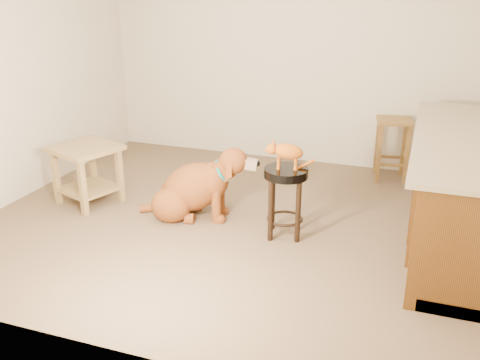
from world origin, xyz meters
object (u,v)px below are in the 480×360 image
at_px(golden_retriever, 194,189).
at_px(tabby_kitten, 286,152).
at_px(padded_stool, 286,188).
at_px(side_table, 87,166).
at_px(wood_stool, 392,148).

distance_m(golden_retriever, tabby_kitten, 1.04).
relative_size(padded_stool, side_table, 0.85).
bearing_deg(tabby_kitten, golden_retriever, 161.30).
distance_m(side_table, golden_retriever, 1.15).
xyz_separation_m(side_table, tabby_kitten, (2.06, -0.06, 0.38)).
xyz_separation_m(padded_stool, golden_retriever, (-0.92, 0.10, -0.16)).
height_order(padded_stool, tabby_kitten, tabby_kitten).
height_order(padded_stool, golden_retriever, golden_retriever).
bearing_deg(wood_stool, padded_stool, -112.75).
relative_size(padded_stool, tabby_kitten, 1.53).
bearing_deg(wood_stool, side_table, -148.17).
height_order(wood_stool, tabby_kitten, tabby_kitten).
bearing_deg(padded_stool, side_table, 178.45).
distance_m(padded_stool, golden_retriever, 0.94).
height_order(golden_retriever, tabby_kitten, tabby_kitten).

